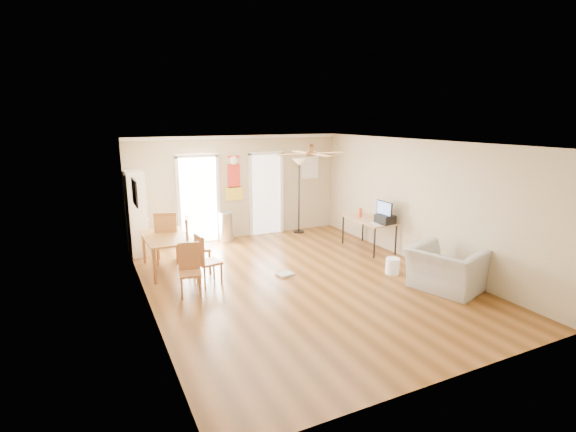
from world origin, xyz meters
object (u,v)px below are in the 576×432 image
computer_desk (368,234)px  wastebasket_a (393,266)px  dining_chair_near (190,271)px  armchair (446,269)px  printer (385,219)px  dining_chair_far (167,237)px  trash_can (226,227)px  dining_chair_right_a (199,245)px  torchiere_lamp (299,196)px  bookshelf (137,213)px  dining_table (168,253)px  dining_chair_right_b (209,259)px

computer_desk → wastebasket_a: 1.67m
dining_chair_near → armchair: 4.53m
printer → wastebasket_a: printer is taller
dining_chair_far → trash_can: size_ratio=1.49×
dining_chair_right_a → wastebasket_a: 3.88m
torchiere_lamp → trash_can: bearing=180.0°
dining_chair_right_a → armchair: size_ratio=0.94×
bookshelf → computer_desk: bearing=-29.2°
wastebasket_a → armchair: 1.12m
computer_desk → dining_chair_right_a: bearing=176.8°
torchiere_lamp → computer_desk: size_ratio=1.49×
torchiere_lamp → wastebasket_a: size_ratio=6.25×
printer → bookshelf: bearing=147.7°
trash_can → wastebasket_a: size_ratio=2.34×
dining_table → torchiere_lamp: (3.73, 1.44, 0.64)m
torchiere_lamp → printer: 2.67m
trash_can → dining_chair_near: bearing=-118.4°
bookshelf → dining_chair_far: size_ratio=1.70×
dining_chair_right_a → dining_chair_near: (-0.44, -1.11, -0.11)m
bookshelf → armchair: size_ratio=1.58×
trash_can → computer_desk: 3.48m
bookshelf → printer: (4.99, -2.49, -0.13)m
dining_table → trash_can: size_ratio=1.91×
printer → dining_chair_right_a: bearing=164.5°
dining_chair_right_a → dining_chair_far: dining_chair_right_a is taller
dining_chair_right_a → dining_chair_far: 1.01m
dining_chair_right_b → printer: bearing=-98.3°
dining_chair_near → dining_chair_right_a: bearing=79.2°
computer_desk → printer: 0.67m
bookshelf → trash_can: 2.17m
armchair → dining_chair_right_a: bearing=35.1°
trash_can → wastebasket_a: 4.27m
dining_chair_right_b → trash_can: size_ratio=1.28×
dining_chair_far → bookshelf: bearing=-49.7°
trash_can → wastebasket_a: bearing=-57.8°
dining_chair_far → printer: 4.79m
dining_chair_near → trash_can: size_ratio=1.22×
dining_chair_right_a → dining_chair_right_b: bearing=-166.1°
torchiere_lamp → dining_chair_far: bearing=-165.8°
dining_table → torchiere_lamp: size_ratio=0.71×
dining_chair_near → wastebasket_a: (3.85, -0.68, -0.29)m
dining_chair_near → computer_desk: dining_chair_near is taller
dining_chair_far → printer: size_ratio=2.90×
bookshelf → wastebasket_a: size_ratio=5.91×
bookshelf → dining_chair_far: bearing=-68.6°
armchair → dining_chair_right_b: bearing=42.8°
computer_desk → printer: size_ratio=3.50×
dining_chair_right_b → trash_can: (1.15, 2.55, -0.10)m
dining_table → dining_chair_near: size_ratio=1.57×
dining_chair_right_a → computer_desk: dining_chair_right_a is taller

